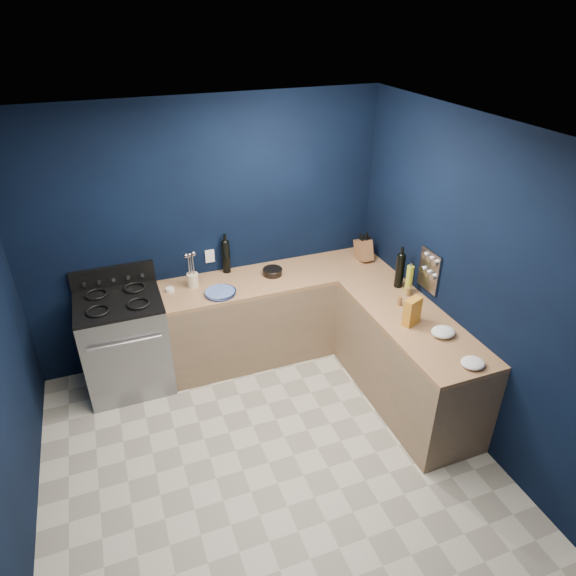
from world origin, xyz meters
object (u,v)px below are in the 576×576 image
plate_stack (220,293)px  crouton_bag (412,312)px  gas_range (126,344)px  utensil_crock (193,280)px  knife_block (364,250)px

plate_stack → crouton_bag: 1.75m
gas_range → crouton_bag: (2.30, -1.19, 0.56)m
utensil_crock → knife_block: 1.80m
plate_stack → gas_range: bearing=170.9°
utensil_crock → knife_block: size_ratio=0.63×
plate_stack → utensil_crock: 0.32m
utensil_crock → crouton_bag: crouton_bag is taller
plate_stack → utensil_crock: utensil_crock is taller
gas_range → knife_block: knife_block is taller
gas_range → knife_block: 2.56m
gas_range → crouton_bag: bearing=-27.5°
gas_range → knife_block: size_ratio=4.23×
gas_range → utensil_crock: (0.70, 0.09, 0.51)m
gas_range → plate_stack: 1.03m
knife_block → utensil_crock: bearing=175.9°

